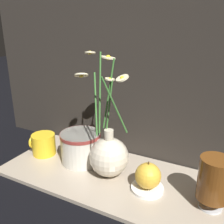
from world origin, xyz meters
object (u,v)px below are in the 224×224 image
Objects in this scene: vase_with_flowers at (109,155)px; tea_glass at (214,180)px; yellow_mug at (43,144)px; ceramic_pitcher at (81,146)px; orange_fruit at (148,176)px.

vase_with_flowers is 0.31m from tea_glass.
vase_with_flowers reaches higher than yellow_mug.
orange_fruit is (0.26, -0.05, -0.01)m from ceramic_pitcher.
ceramic_pitcher reaches higher than orange_fruit.
vase_with_flowers reaches higher than ceramic_pitcher.
vase_with_flowers is 0.13m from ceramic_pitcher.
ceramic_pitcher is 0.44m from tea_glass.
orange_fruit is at bearing -8.28° from vase_with_flowers.
ceramic_pitcher is 0.27m from orange_fruit.
orange_fruit is at bearing -177.26° from tea_glass.
yellow_mug is 0.66× the size of tea_glass.
yellow_mug is at bearing 176.26° from orange_fruit.
orange_fruit is (-0.17, -0.01, -0.04)m from tea_glass.
yellow_mug is at bearing -172.97° from ceramic_pitcher.
yellow_mug is 1.14× the size of orange_fruit.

